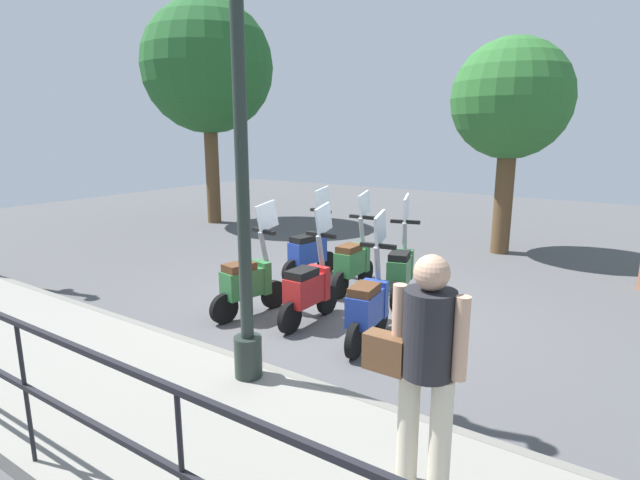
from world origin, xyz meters
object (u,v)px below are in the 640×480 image
Objects in this scene: scooter_near_1 at (309,288)px; scooter_far_0 at (401,269)px; tree_large at (208,68)px; scooter_far_1 at (353,261)px; lamp_post_near at (243,189)px; pedestrian_with_bag at (424,358)px; tree_distant at (511,101)px; scooter_near_2 at (249,281)px; scooter_far_2 at (309,251)px; scooter_near_0 at (368,305)px.

scooter_near_1 and scooter_far_0 have the same top height.
tree_large reaches higher than scooter_far_1.
pedestrian_with_bag is (-0.54, -1.96, -0.87)m from lamp_post_near.
tree_distant is (7.07, -0.53, 1.06)m from lamp_post_near.
lamp_post_near is 7.17m from tree_distant.
lamp_post_near is 2.21m from pedestrian_with_bag.
tree_distant is 6.00m from scooter_near_1.
scooter_near_2 is 1.90m from scooter_far_2.
scooter_near_0 is 1.68m from scooter_far_0.
scooter_near_2 is 1.82m from scooter_far_1.
scooter_near_2 is at bearing 158.28° from scooter_far_1.
scooter_near_2 is (-0.08, 1.77, 0.00)m from scooter_near_0.
tree_distant reaches higher than scooter_far_0.
tree_large is at bearing 47.59° from lamp_post_near.
tree_distant is 4.77m from scooter_far_1.
tree_large is at bearing 54.88° from scooter_near_1.
scooter_far_1 is at bearing 75.33° from scooter_far_0.
scooter_far_0 is at bearing 173.43° from tree_distant.
scooter_near_2 and scooter_far_0 have the same top height.
scooter_near_2 is (1.50, 1.34, -1.47)m from lamp_post_near.
lamp_post_near is at bearing -126.84° from scooter_near_2.
scooter_near_1 is at bearing 169.03° from tree_distant.
tree_distant reaches higher than scooter_far_1.
scooter_far_0 is at bearing -91.09° from scooter_far_1.
lamp_post_near is at bearing -169.17° from scooter_far_1.
tree_distant is 2.73× the size of scooter_near_2.
scooter_far_0 is at bearing -113.74° from tree_large.
tree_distant is (7.61, 1.44, 1.93)m from pedestrian_with_bag.
tree_distant is (0.79, -7.40, -1.02)m from tree_large.
scooter_far_2 is at bearing 21.22° from scooter_near_2.
lamp_post_near is 2.20m from scooter_near_0.
pedestrian_with_bag is 5.36m from scooter_far_2.
tree_large is at bearing 52.91° from pedestrian_with_bag.
lamp_post_near is 9.54m from tree_large.
scooter_far_0 is (-3.06, -6.95, -3.55)m from tree_large.
tree_large reaches higher than scooter_near_0.
lamp_post_near reaches higher than scooter_far_0.
lamp_post_near is 2.65× the size of scooter_far_0.
scooter_far_0 is (1.72, -1.42, 0.00)m from scooter_near_2.
pedestrian_with_bag is at bearing -168.61° from scooter_far_0.
scooter_far_2 is (1.79, 2.09, 0.00)m from scooter_near_0.
scooter_near_0 is at bearing 177.06° from scooter_far_0.
pedestrian_with_bag is at bearing -105.27° from lamp_post_near.
scooter_near_0 is (-4.70, -7.31, -3.55)m from tree_large.
scooter_near_0 is at bearing -146.46° from scooter_far_1.
pedestrian_with_bag is at bearing -127.64° from tree_large.
pedestrian_with_bag is 11.54m from tree_large.
tree_large reaches higher than tree_distant.
scooter_near_1 and scooter_far_2 have the same top height.
scooter_near_1 is 1.00× the size of scooter_far_2.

